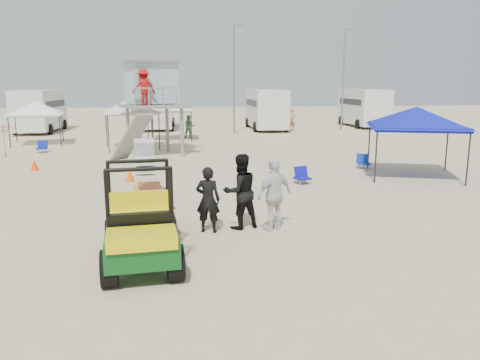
{
  "coord_description": "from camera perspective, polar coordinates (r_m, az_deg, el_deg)",
  "views": [
    {
      "loc": [
        -0.92,
        -8.58,
        3.69
      ],
      "look_at": [
        0.5,
        3.0,
        1.3
      ],
      "focal_mm": 35.0,
      "sensor_mm": 36.0,
      "label": 1
    }
  ],
  "objects": [
    {
      "name": "canopy_blue",
      "position": [
        20.11,
        20.75,
        7.95
      ],
      "size": [
        4.31,
        4.31,
        3.23
      ],
      "color": "black",
      "rests_on": "ground"
    },
    {
      "name": "beach_chair_b",
      "position": [
        17.85,
        7.52,
        0.58
      ],
      "size": [
        0.67,
        0.73,
        0.64
      ],
      "color": "#100FAB",
      "rests_on": "ground"
    },
    {
      "name": "rv_far_left",
      "position": [
        40.18,
        -23.24,
        7.97
      ],
      "size": [
        2.64,
        6.8,
        3.25
      ],
      "color": "silver",
      "rests_on": "ground"
    },
    {
      "name": "surf_trailer",
      "position": [
        12.1,
        -11.19,
        -2.22
      ],
      "size": [
        1.42,
        2.35,
        2.09
      ],
      "color": "black",
      "rests_on": "ground"
    },
    {
      "name": "light_pole_left",
      "position": [
        35.8,
        -0.73,
        12.08
      ],
      "size": [
        0.14,
        0.14,
        8.0
      ],
      "primitive_type": "cylinder",
      "color": "slate",
      "rests_on": "ground"
    },
    {
      "name": "man_right",
      "position": [
        11.98,
        4.22,
        -1.79
      ],
      "size": [
        1.17,
        0.95,
        1.86
      ],
      "primitive_type": "imported",
      "rotation": [
        0.0,
        0.0,
        3.68
      ],
      "color": "silver",
      "rests_on": "ground"
    },
    {
      "name": "rv_mid_right",
      "position": [
        39.24,
        3.2,
        8.81
      ],
      "size": [
        2.64,
        7.0,
        3.25
      ],
      "color": "silver",
      "rests_on": "ground"
    },
    {
      "name": "rv_far_right",
      "position": [
        43.16,
        14.82,
        8.7
      ],
      "size": [
        2.64,
        6.6,
        3.25
      ],
      "color": "silver",
      "rests_on": "ground"
    },
    {
      "name": "light_pole_right",
      "position": [
        39.27,
        12.48,
        11.77
      ],
      "size": [
        0.14,
        0.14,
        8.0
      ],
      "primitive_type": "cylinder",
      "color": "slate",
      "rests_on": "ground"
    },
    {
      "name": "lifeguard_tower",
      "position": [
        25.21,
        -10.75,
        11.16
      ],
      "size": [
        3.91,
        3.91,
        4.82
      ],
      "color": "gray",
      "rests_on": "ground"
    },
    {
      "name": "canopy_white_b",
      "position": [
        31.76,
        -23.71,
        8.55
      ],
      "size": [
        3.48,
        3.48,
        3.09
      ],
      "color": "black",
      "rests_on": "ground"
    },
    {
      "name": "cone_near",
      "position": [
        18.58,
        -13.27,
        0.6
      ],
      "size": [
        0.34,
        0.34,
        0.5
      ],
      "primitive_type": "cone",
      "color": "#FF6308",
      "rests_on": "ground"
    },
    {
      "name": "utility_cart",
      "position": [
        9.81,
        -12.22,
        -4.72
      ],
      "size": [
        1.66,
        2.9,
        2.11
      ],
      "color": "#0B4715",
      "rests_on": "ground"
    },
    {
      "name": "beach_chair_c",
      "position": [
        21.65,
        14.8,
        2.22
      ],
      "size": [
        0.7,
        0.77,
        0.64
      ],
      "color": "navy",
      "rests_on": "ground"
    },
    {
      "name": "rv_mid_left",
      "position": [
        40.17,
        -10.08,
        8.72
      ],
      "size": [
        2.65,
        6.5,
        3.25
      ],
      "color": "silver",
      "rests_on": "ground"
    },
    {
      "name": "cone_far",
      "position": [
        22.29,
        -23.78,
        1.71
      ],
      "size": [
        0.34,
        0.34,
        0.5
      ],
      "primitive_type": "cone",
      "color": "#FE4C08",
      "rests_on": "ground"
    },
    {
      "name": "canopy_white_a",
      "position": [
        27.91,
        -13.2,
        9.35
      ],
      "size": [
        3.42,
        3.42,
        3.3
      ],
      "color": "black",
      "rests_on": "ground"
    },
    {
      "name": "man_left",
      "position": [
        11.79,
        -3.93,
        -2.41
      ],
      "size": [
        0.7,
        0.55,
        1.69
      ],
      "primitive_type": "imported",
      "rotation": [
        0.0,
        0.0,
        2.89
      ],
      "color": "black",
      "rests_on": "ground"
    },
    {
      "name": "umbrella_a",
      "position": [
        26.87,
        -26.79,
        4.26
      ],
      "size": [
        2.38,
        2.4,
        1.68
      ],
      "primitive_type": "imported",
      "rotation": [
        0.0,
        0.0,
        0.37
      ],
      "color": "#AB1215",
      "rests_on": "ground"
    },
    {
      "name": "man_mid",
      "position": [
        12.07,
        0.03,
        -1.4
      ],
      "size": [
        1.15,
        1.02,
        1.96
      ],
      "primitive_type": "imported",
      "rotation": [
        0.0,
        0.0,
        3.49
      ],
      "color": "black",
      "rests_on": "ground"
    },
    {
      "name": "umbrella_b",
      "position": [
        29.56,
        -9.0,
        5.94
      ],
      "size": [
        2.28,
        2.3,
        1.71
      ],
      "primitive_type": "imported",
      "rotation": [
        0.0,
        0.0,
        0.25
      ],
      "color": "yellow",
      "rests_on": "ground"
    },
    {
      "name": "beach_chair_a",
      "position": [
        28.09,
        -22.98,
        3.76
      ],
      "size": [
        0.59,
        0.63,
        0.64
      ],
      "color": "#0E1EA1",
      "rests_on": "ground"
    },
    {
      "name": "distant_beachgoers",
      "position": [
        34.96,
        -0.57,
        6.91
      ],
      "size": [
        9.13,
        4.78,
        1.81
      ],
      "color": "#D38C4F",
      "rests_on": "ground"
    },
    {
      "name": "ground",
      "position": [
        9.39,
        -0.81,
        -11.58
      ],
      "size": [
        140.0,
        140.0,
        0.0
      ],
      "primitive_type": "plane",
      "color": "beige",
      "rests_on": "ground"
    },
    {
      "name": "canopy_white_c",
      "position": [
        32.09,
        -8.54,
        9.61
      ],
      "size": [
        3.01,
        3.01,
        3.2
      ],
      "color": "black",
      "rests_on": "ground"
    }
  ]
}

